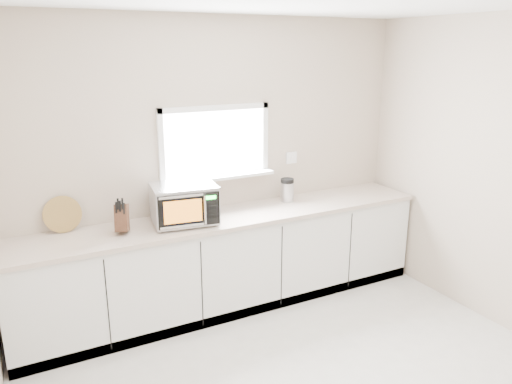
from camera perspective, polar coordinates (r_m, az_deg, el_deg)
back_wall at (r=4.76m, az=-4.72°, el=3.45°), size 4.00×0.17×2.70m
cabinets at (r=4.80m, az=-3.07°, el=-8.06°), size 3.92×0.60×0.88m
countertop at (r=4.62m, az=-3.10°, el=-2.90°), size 3.92×0.64×0.04m
microwave at (r=4.39m, az=-8.21°, el=-1.27°), size 0.59×0.50×0.35m
knife_block at (r=4.28m, az=-15.09°, el=-2.81°), size 0.17×0.24×0.31m
cutting_board at (r=4.45m, az=-21.25°, el=-2.39°), size 0.31×0.07×0.31m
coffee_grinder at (r=5.01m, az=3.57°, el=0.26°), size 0.16×0.16×0.24m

